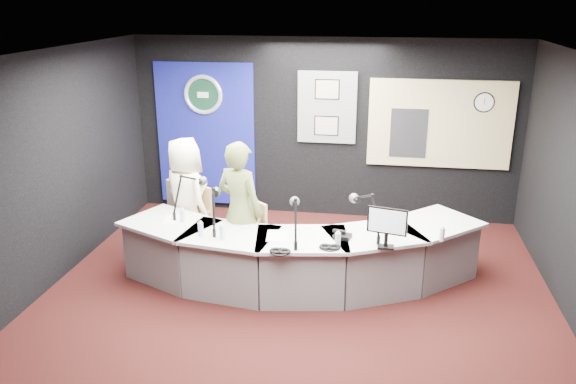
% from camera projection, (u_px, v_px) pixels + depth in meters
% --- Properties ---
extents(ground, '(6.00, 6.00, 0.00)m').
position_uv_depth(ground, '(294.00, 305.00, 6.64)').
color(ground, black).
rests_on(ground, ground).
extents(ceiling, '(6.00, 6.00, 0.02)m').
position_uv_depth(ceiling, '(295.00, 57.00, 5.73)').
color(ceiling, silver).
rests_on(ceiling, ground).
extents(wall_back, '(6.00, 0.02, 2.80)m').
position_uv_depth(wall_back, '(323.00, 129.00, 8.98)').
color(wall_back, black).
rests_on(wall_back, ground).
extents(wall_front, '(6.00, 0.02, 2.80)m').
position_uv_depth(wall_front, '(217.00, 353.00, 3.38)').
color(wall_front, black).
rests_on(wall_front, ground).
extents(wall_left, '(0.02, 6.00, 2.80)m').
position_uv_depth(wall_left, '(37.00, 177.00, 6.64)').
color(wall_left, black).
rests_on(wall_left, ground).
extents(broadcast_desk, '(4.50, 1.90, 0.75)m').
position_uv_depth(broadcast_desk, '(297.00, 255.00, 7.04)').
color(broadcast_desk, silver).
rests_on(broadcast_desk, ground).
extents(backdrop_panel, '(1.60, 0.05, 2.30)m').
position_uv_depth(backdrop_panel, '(206.00, 135.00, 9.29)').
color(backdrop_panel, navy).
rests_on(backdrop_panel, wall_back).
extents(agency_seal, '(0.63, 0.07, 0.63)m').
position_uv_depth(agency_seal, '(203.00, 95.00, 9.05)').
color(agency_seal, silver).
rests_on(agency_seal, backdrop_panel).
extents(seal_center, '(0.48, 0.01, 0.48)m').
position_uv_depth(seal_center, '(203.00, 95.00, 9.05)').
color(seal_center, '#0D301E').
rests_on(seal_center, backdrop_panel).
extents(pinboard, '(0.90, 0.04, 1.10)m').
position_uv_depth(pinboard, '(327.00, 107.00, 8.83)').
color(pinboard, slate).
rests_on(pinboard, wall_back).
extents(framed_photo_upper, '(0.34, 0.02, 0.27)m').
position_uv_depth(framed_photo_upper, '(327.00, 89.00, 8.72)').
color(framed_photo_upper, gray).
rests_on(framed_photo_upper, pinboard).
extents(framed_photo_lower, '(0.34, 0.02, 0.27)m').
position_uv_depth(framed_photo_lower, '(326.00, 126.00, 8.90)').
color(framed_photo_lower, gray).
rests_on(framed_photo_lower, pinboard).
extents(booth_window_frame, '(2.12, 0.06, 1.32)m').
position_uv_depth(booth_window_frame, '(440.00, 124.00, 8.64)').
color(booth_window_frame, tan).
rests_on(booth_window_frame, wall_back).
extents(booth_glow, '(2.00, 0.02, 1.20)m').
position_uv_depth(booth_glow, '(440.00, 124.00, 8.63)').
color(booth_glow, beige).
rests_on(booth_glow, booth_window_frame).
extents(equipment_rack, '(0.55, 0.02, 0.75)m').
position_uv_depth(equipment_rack, '(408.00, 133.00, 8.73)').
color(equipment_rack, black).
rests_on(equipment_rack, booth_window_frame).
extents(wall_clock, '(0.28, 0.01, 0.28)m').
position_uv_depth(wall_clock, '(484.00, 102.00, 8.41)').
color(wall_clock, white).
rests_on(wall_clock, booth_window_frame).
extents(armchair_left, '(0.66, 0.66, 0.86)m').
position_uv_depth(armchair_left, '(188.00, 226.00, 7.79)').
color(armchair_left, '#A67E4C').
rests_on(armchair_left, ground).
extents(armchair_right, '(0.76, 0.76, 0.96)m').
position_uv_depth(armchair_right, '(241.00, 240.00, 7.22)').
color(armchair_right, '#A67E4C').
rests_on(armchair_right, ground).
extents(draped_jacket, '(0.48, 0.34, 0.70)m').
position_uv_depth(draped_jacket, '(182.00, 207.00, 7.95)').
color(draped_jacket, slate).
rests_on(draped_jacket, armchair_left).
extents(person_man, '(0.96, 0.91, 1.65)m').
position_uv_depth(person_man, '(186.00, 198.00, 7.66)').
color(person_man, '#FEF5CB').
rests_on(person_man, ground).
extents(person_woman, '(0.75, 0.64, 1.75)m').
position_uv_depth(person_woman, '(240.00, 210.00, 7.09)').
color(person_woman, olive).
rests_on(person_woman, ground).
extents(computer_monitor, '(0.44, 0.13, 0.30)m').
position_uv_depth(computer_monitor, '(387.00, 221.00, 6.24)').
color(computer_monitor, black).
rests_on(computer_monitor, broadcast_desk).
extents(desk_phone, '(0.22, 0.19, 0.05)m').
position_uv_depth(desk_phone, '(342.00, 236.00, 6.58)').
color(desk_phone, black).
rests_on(desk_phone, broadcast_desk).
extents(headphones_near, '(0.21, 0.21, 0.03)m').
position_uv_depth(headphones_near, '(330.00, 247.00, 6.32)').
color(headphones_near, black).
rests_on(headphones_near, broadcast_desk).
extents(headphones_far, '(0.23, 0.23, 0.04)m').
position_uv_depth(headphones_far, '(280.00, 251.00, 6.22)').
color(headphones_far, black).
rests_on(headphones_far, broadcast_desk).
extents(paper_stack, '(0.26, 0.34, 0.00)m').
position_uv_depth(paper_stack, '(173.00, 219.00, 7.15)').
color(paper_stack, white).
rests_on(paper_stack, broadcast_desk).
extents(notepad, '(0.27, 0.36, 0.00)m').
position_uv_depth(notepad, '(277.00, 236.00, 6.66)').
color(notepad, white).
rests_on(notepad, broadcast_desk).
extents(boom_mic_a, '(0.31, 0.71, 0.60)m').
position_uv_depth(boom_mic_a, '(188.00, 190.00, 7.28)').
color(boom_mic_a, black).
rests_on(boom_mic_a, broadcast_desk).
extents(boom_mic_b, '(0.26, 0.72, 0.60)m').
position_uv_depth(boom_mic_b, '(215.00, 203.00, 6.82)').
color(boom_mic_b, black).
rests_on(boom_mic_b, broadcast_desk).
extents(boom_mic_c, '(0.23, 0.73, 0.60)m').
position_uv_depth(boom_mic_c, '(295.00, 214.00, 6.48)').
color(boom_mic_c, black).
rests_on(boom_mic_c, broadcast_desk).
extents(boom_mic_d, '(0.43, 0.66, 0.60)m').
position_uv_depth(boom_mic_d, '(366.00, 210.00, 6.62)').
color(boom_mic_d, black).
rests_on(boom_mic_d, broadcast_desk).
extents(water_bottles, '(3.15, 0.56, 0.18)m').
position_uv_depth(water_bottles, '(305.00, 228.00, 6.64)').
color(water_bottles, silver).
rests_on(water_bottles, broadcast_desk).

